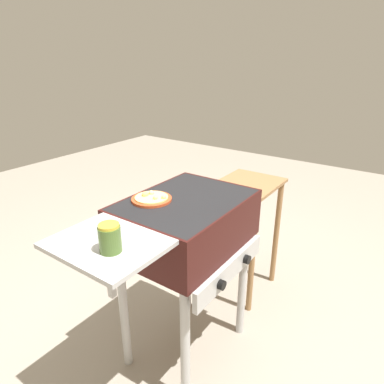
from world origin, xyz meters
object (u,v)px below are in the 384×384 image
pizza_cheese (151,198)px  prep_table (246,215)px  sauce_jar (110,238)px  grill (185,228)px

pizza_cheese → prep_table: size_ratio=0.24×
pizza_cheese → sauce_jar: size_ratio=1.82×
prep_table → grill: bearing=-179.6°
grill → pizza_cheese: pizza_cheese is taller
sauce_jar → prep_table: sauce_jar is taller
sauce_jar → prep_table: 1.24m
grill → prep_table: (0.67, 0.00, -0.20)m
grill → sauce_jar: 0.54m
grill → sauce_jar: sauce_jar is taller
grill → pizza_cheese: (-0.09, 0.13, 0.15)m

